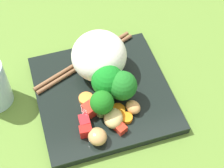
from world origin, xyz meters
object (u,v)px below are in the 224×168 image
broccoli_floret_2 (122,86)px  chopstick_pair (85,61)px  square_plate (103,93)px  carrot_slice_1 (118,110)px  rice_mound (99,56)px

broccoli_floret_2 → chopstick_pair: broccoli_floret_2 is taller
square_plate → carrot_slice_1: carrot_slice_1 is taller
rice_mound → broccoli_floret_2: rice_mound is taller
square_plate → rice_mound: size_ratio=2.25×
square_plate → carrot_slice_1: bearing=-74.6°
square_plate → rice_mound: 6.89cm
rice_mound → carrot_slice_1: rice_mound is taller
carrot_slice_1 → chopstick_pair: size_ratio=0.13×
rice_mound → carrot_slice_1: bearing=-86.0°
rice_mound → broccoli_floret_2: size_ratio=1.67×
square_plate → carrot_slice_1: (1.33, -4.82, 1.00)cm
carrot_slice_1 → chopstick_pair: (-2.86, 12.26, 0.15)cm
square_plate → rice_mound: bearing=82.6°
square_plate → chopstick_pair: size_ratio=1.11×
rice_mound → carrot_slice_1: size_ratio=3.92×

